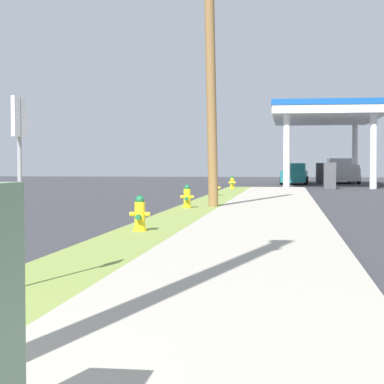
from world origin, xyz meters
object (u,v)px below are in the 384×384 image
(fire_hydrant_second, at_px, (140,215))
(car_teal_by_near_pump, at_px, (295,175))
(fire_hydrant_fifth, at_px, (232,183))
(street_sign_post, at_px, (19,152))
(fire_hydrant_fourth, at_px, (216,188))
(truck_silver_at_forecourt, at_px, (342,172))
(utility_pole_midground, at_px, (210,60))
(fire_hydrant_third, at_px, (187,198))

(fire_hydrant_second, distance_m, car_teal_by_near_pump, 38.85)
(fire_hydrant_fifth, xyz_separation_m, street_sign_post, (0.15, -31.77, 1.19))
(fire_hydrant_second, distance_m, fire_hydrant_fourth, 16.34)
(fire_hydrant_second, relative_size, car_teal_by_near_pump, 0.16)
(fire_hydrant_second, relative_size, street_sign_post, 0.35)
(fire_hydrant_fifth, relative_size, car_teal_by_near_pump, 0.16)
(fire_hydrant_fifth, height_order, street_sign_post, street_sign_post)
(fire_hydrant_second, height_order, fire_hydrant_fifth, same)
(truck_silver_at_forecourt, bearing_deg, fire_hydrant_second, -99.71)
(fire_hydrant_fourth, distance_m, fire_hydrant_fifth, 8.80)
(fire_hydrant_fourth, height_order, truck_silver_at_forecourt, truck_silver_at_forecourt)
(utility_pole_midground, relative_size, truck_silver_at_forecourt, 1.68)
(utility_pole_midground, xyz_separation_m, street_sign_post, (-0.47, -15.02, -3.22))
(fire_hydrant_third, height_order, fire_hydrant_fifth, same)
(fire_hydrant_fifth, distance_m, car_teal_by_near_pump, 14.02)
(fire_hydrant_third, bearing_deg, fire_hydrant_fourth, 89.93)
(utility_pole_midground, xyz_separation_m, truck_silver_at_forecourt, (6.71, 33.93, -3.94))
(fire_hydrant_second, distance_m, utility_pole_midground, 9.50)
(car_teal_by_near_pump, bearing_deg, fire_hydrant_third, -96.68)
(fire_hydrant_fourth, xyz_separation_m, utility_pole_midground, (0.64, -7.95, 4.41))
(fire_hydrant_second, xyz_separation_m, truck_silver_at_forecourt, (7.25, 42.33, 0.47))
(utility_pole_midground, relative_size, street_sign_post, 4.38)
(truck_silver_at_forecourt, bearing_deg, street_sign_post, -98.35)
(car_teal_by_near_pump, relative_size, truck_silver_at_forecourt, 0.83)
(fire_hydrant_second, relative_size, fire_hydrant_fourth, 1.00)
(fire_hydrant_fifth, bearing_deg, street_sign_post, -89.73)
(street_sign_post, bearing_deg, car_teal_by_near_pump, 85.64)
(utility_pole_midground, height_order, street_sign_post, utility_pole_midground)
(fire_hydrant_fifth, bearing_deg, utility_pole_midground, -87.87)
(fire_hydrant_third, xyz_separation_m, fire_hydrant_fourth, (0.01, 8.69, 0.00))
(street_sign_post, xyz_separation_m, car_teal_by_near_pump, (3.45, 45.31, -0.91))
(fire_hydrant_fifth, distance_m, truck_silver_at_forecourt, 18.69)
(fire_hydrant_fifth, relative_size, utility_pole_midground, 0.08)
(utility_pole_midground, bearing_deg, fire_hydrant_fourth, 94.64)
(fire_hydrant_fourth, distance_m, truck_silver_at_forecourt, 27.01)
(fire_hydrant_third, relative_size, truck_silver_at_forecourt, 0.13)
(fire_hydrant_second, distance_m, fire_hydrant_fifth, 25.14)
(fire_hydrant_fourth, height_order, utility_pole_midground, utility_pole_midground)
(utility_pole_midground, bearing_deg, fire_hydrant_third, -131.32)
(fire_hydrant_third, bearing_deg, fire_hydrant_fifth, 89.89)
(utility_pole_midground, bearing_deg, fire_hydrant_fifth, 92.13)
(fire_hydrant_second, distance_m, fire_hydrant_third, 7.65)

